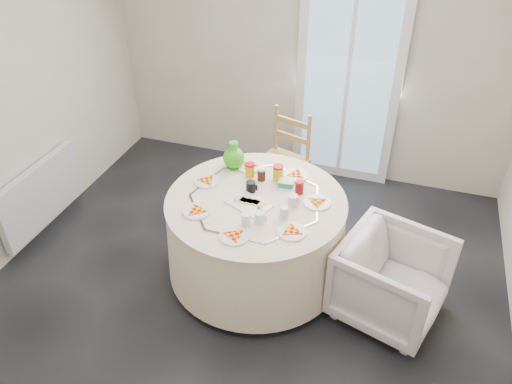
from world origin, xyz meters
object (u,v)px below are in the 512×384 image
(wooden_chair, at_px, (282,161))
(armchair, at_px, (393,274))
(table, at_px, (256,236))
(green_pitcher, at_px, (234,152))
(radiator, at_px, (41,195))

(wooden_chair, xyz_separation_m, armchair, (1.15, -1.11, -0.08))
(table, xyz_separation_m, armchair, (1.07, -0.11, 0.02))
(table, height_order, green_pitcher, green_pitcher)
(wooden_chair, bearing_deg, table, -68.14)
(wooden_chair, relative_size, armchair, 1.29)
(radiator, relative_size, wooden_chair, 1.07)
(radiator, xyz_separation_m, wooden_chair, (1.89, 1.07, 0.09))
(table, distance_m, armchair, 1.08)
(radiator, relative_size, armchair, 1.38)
(armchair, bearing_deg, table, 101.14)
(armchair, xyz_separation_m, green_pitcher, (-1.38, 0.48, 0.48))
(radiator, bearing_deg, armchair, -0.75)
(wooden_chair, height_order, green_pitcher, green_pitcher)
(radiator, distance_m, green_pitcher, 1.78)
(radiator, distance_m, armchair, 3.04)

